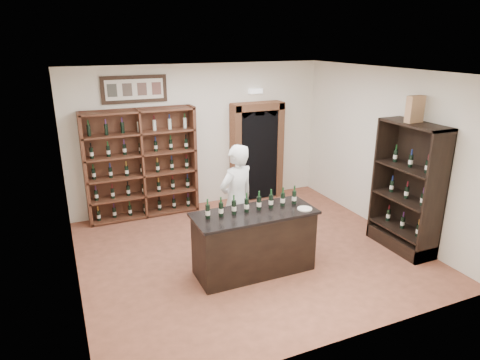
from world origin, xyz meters
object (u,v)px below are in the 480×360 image
shopkeeper (237,200)px  counter_bottle_0 (208,212)px  side_cabinet (406,207)px  wine_crate (415,109)px  wine_shelf (141,164)px  tasting_counter (254,242)px

shopkeeper → counter_bottle_0: bearing=22.4°
counter_bottle_0 → side_cabinet: (3.44, -0.36, -0.35)m
shopkeeper → wine_crate: bearing=142.2°
side_cabinet → wine_crate: (-0.04, 0.05, 1.66)m
counter_bottle_0 → side_cabinet: side_cabinet is taller
counter_bottle_0 → shopkeeper: shopkeeper is taller
wine_shelf → counter_bottle_0: (0.38, -2.87, 0.01)m
tasting_counter → shopkeeper: size_ratio=0.99×
side_cabinet → tasting_counter: bearing=173.7°
wine_shelf → shopkeeper: bearing=-63.9°
wine_crate → tasting_counter: bearing=171.9°
wine_shelf → counter_bottle_0: 2.90m
wine_shelf → tasting_counter: (1.10, -2.93, -0.61)m
shopkeeper → wine_shelf: bearing=-82.4°
counter_bottle_0 → shopkeeper: 0.97m
side_cabinet → wine_crate: wine_crate is taller
wine_crate → counter_bottle_0: bearing=172.0°
side_cabinet → shopkeeper: (-2.72, 0.99, 0.19)m
tasting_counter → counter_bottle_0: size_ratio=6.27×
counter_bottle_0 → shopkeeper: size_ratio=0.16×
wine_shelf → side_cabinet: 5.02m
side_cabinet → shopkeeper: bearing=160.1°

